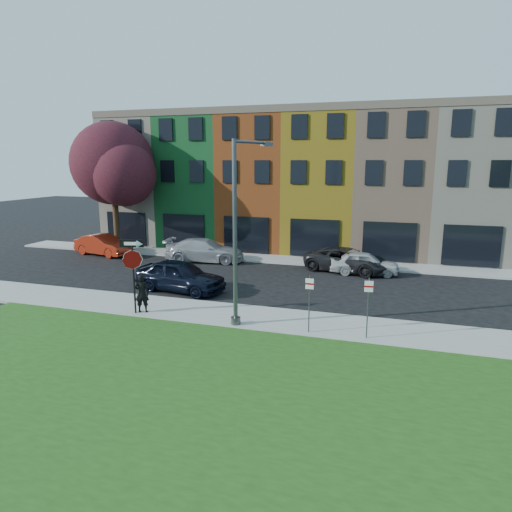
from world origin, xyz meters
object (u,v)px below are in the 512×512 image
(sedan_near, at_px, (180,276))
(street_lamp, at_px, (238,234))
(stop_sign, at_px, (133,261))
(man, at_px, (142,293))

(sedan_near, relative_size, street_lamp, 0.69)
(stop_sign, bearing_deg, street_lamp, -13.74)
(sedan_near, distance_m, street_lamp, 6.82)
(man, bearing_deg, sedan_near, -105.18)
(street_lamp, bearing_deg, man, -159.92)
(stop_sign, bearing_deg, sedan_near, 71.78)
(man, height_order, street_lamp, street_lamp)
(stop_sign, distance_m, man, 1.52)
(sedan_near, height_order, street_lamp, street_lamp)
(stop_sign, bearing_deg, man, 27.40)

